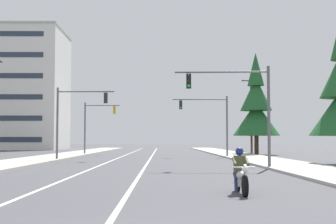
{
  "coord_description": "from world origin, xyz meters",
  "views": [
    {
      "loc": [
        1.12,
        -6.84,
        1.68
      ],
      "look_at": [
        1.45,
        17.93,
        3.18
      ],
      "focal_mm": 50.59,
      "sensor_mm": 36.0,
      "label": 1
    }
  ],
  "objects_px": {
    "traffic_signal_near_left": "(74,112)",
    "utility_pole_right_far": "(251,114)",
    "traffic_signal_mid_left": "(95,121)",
    "motorcycle_with_rider": "(241,175)",
    "traffic_signal_mid_right": "(211,116)",
    "traffic_signal_near_right": "(241,100)",
    "conifer_tree_right_verge_far": "(256,108)"
  },
  "relations": [
    {
      "from": "traffic_signal_near_left",
      "to": "utility_pole_right_far",
      "type": "relative_size",
      "value": 0.66
    },
    {
      "from": "traffic_signal_mid_left",
      "to": "utility_pole_right_far",
      "type": "bearing_deg",
      "value": 4.84
    },
    {
      "from": "motorcycle_with_rider",
      "to": "utility_pole_right_far",
      "type": "distance_m",
      "value": 44.02
    },
    {
      "from": "traffic_signal_mid_right",
      "to": "utility_pole_right_far",
      "type": "distance_m",
      "value": 11.79
    },
    {
      "from": "motorcycle_with_rider",
      "to": "traffic_signal_near_right",
      "type": "relative_size",
      "value": 0.35
    },
    {
      "from": "traffic_signal_mid_right",
      "to": "conifer_tree_right_verge_far",
      "type": "distance_m",
      "value": 10.02
    },
    {
      "from": "traffic_signal_near_left",
      "to": "utility_pole_right_far",
      "type": "xyz_separation_m",
      "value": [
        18.53,
        17.61,
        0.85
      ]
    },
    {
      "from": "utility_pole_right_far",
      "to": "traffic_signal_mid_left",
      "type": "bearing_deg",
      "value": -175.16
    },
    {
      "from": "traffic_signal_mid_right",
      "to": "utility_pole_right_far",
      "type": "height_order",
      "value": "utility_pole_right_far"
    },
    {
      "from": "traffic_signal_near_right",
      "to": "traffic_signal_mid_right",
      "type": "distance_m",
      "value": 19.36
    },
    {
      "from": "motorcycle_with_rider",
      "to": "traffic_signal_mid_right",
      "type": "bearing_deg",
      "value": 85.66
    },
    {
      "from": "traffic_signal_mid_right",
      "to": "motorcycle_with_rider",
      "type": "bearing_deg",
      "value": -94.34
    },
    {
      "from": "traffic_signal_near_left",
      "to": "traffic_signal_mid_right",
      "type": "height_order",
      "value": "same"
    },
    {
      "from": "utility_pole_right_far",
      "to": "conifer_tree_right_verge_far",
      "type": "bearing_deg",
      "value": -86.66
    },
    {
      "from": "motorcycle_with_rider",
      "to": "traffic_signal_mid_left",
      "type": "relative_size",
      "value": 0.35
    },
    {
      "from": "traffic_signal_near_left",
      "to": "conifer_tree_right_verge_far",
      "type": "relative_size",
      "value": 0.51
    },
    {
      "from": "utility_pole_right_far",
      "to": "traffic_signal_mid_right",
      "type": "bearing_deg",
      "value": -120.86
    },
    {
      "from": "traffic_signal_near_left",
      "to": "traffic_signal_mid_right",
      "type": "relative_size",
      "value": 1.0
    },
    {
      "from": "traffic_signal_near_right",
      "to": "utility_pole_right_far",
      "type": "bearing_deg",
      "value": 78.04
    },
    {
      "from": "conifer_tree_right_verge_far",
      "to": "traffic_signal_mid_right",
      "type": "bearing_deg",
      "value": -128.44
    },
    {
      "from": "traffic_signal_near_left",
      "to": "conifer_tree_right_verge_far",
      "type": "xyz_separation_m",
      "value": [
        18.66,
        15.28,
        1.45
      ]
    },
    {
      "from": "traffic_signal_mid_left",
      "to": "utility_pole_right_far",
      "type": "distance_m",
      "value": 19.1
    },
    {
      "from": "motorcycle_with_rider",
      "to": "traffic_signal_mid_left",
      "type": "xyz_separation_m",
      "value": [
        -10.48,
        41.36,
        3.47
      ]
    },
    {
      "from": "motorcycle_with_rider",
      "to": "traffic_signal_near_right",
      "type": "distance_m",
      "value": 14.15
    },
    {
      "from": "motorcycle_with_rider",
      "to": "traffic_signal_mid_right",
      "type": "relative_size",
      "value": 0.35
    },
    {
      "from": "traffic_signal_near_left",
      "to": "conifer_tree_right_verge_far",
      "type": "bearing_deg",
      "value": 39.31
    },
    {
      "from": "traffic_signal_near_right",
      "to": "conifer_tree_right_verge_far",
      "type": "xyz_separation_m",
      "value": [
        6.37,
        27.13,
        1.41
      ]
    },
    {
      "from": "conifer_tree_right_verge_far",
      "to": "utility_pole_right_far",
      "type": "bearing_deg",
      "value": 93.34
    },
    {
      "from": "motorcycle_with_rider",
      "to": "conifer_tree_right_verge_far",
      "type": "bearing_deg",
      "value": 77.97
    },
    {
      "from": "utility_pole_right_far",
      "to": "conifer_tree_right_verge_far",
      "type": "distance_m",
      "value": 2.41
    },
    {
      "from": "traffic_signal_near_right",
      "to": "conifer_tree_right_verge_far",
      "type": "bearing_deg",
      "value": 76.78
    },
    {
      "from": "motorcycle_with_rider",
      "to": "traffic_signal_mid_left",
      "type": "bearing_deg",
      "value": 104.22
    }
  ]
}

